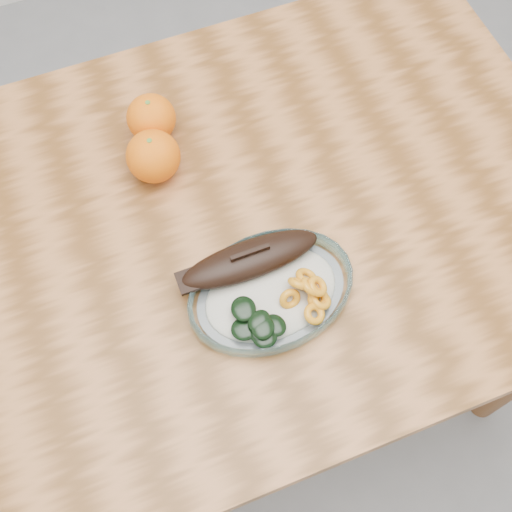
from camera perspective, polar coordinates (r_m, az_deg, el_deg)
name	(u,v)px	position (r m, az deg, el deg)	size (l,w,h in m)	color
ground	(236,360)	(1.71, -1.82, -9.26)	(3.00, 3.00, 0.00)	slate
dining_table	(225,250)	(1.10, -2.80, 0.55)	(1.20, 0.80, 0.75)	brown
plated_meal	(270,289)	(0.94, 1.25, -2.99)	(0.48, 0.48, 0.08)	white
orange_left	(153,156)	(1.04, -9.12, 8.74)	(0.09, 0.09, 0.09)	#F04404
orange_right	(151,118)	(1.09, -9.29, 12.01)	(0.08, 0.08, 0.08)	#F04404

